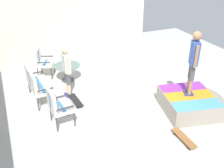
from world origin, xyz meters
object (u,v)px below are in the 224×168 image
at_px(skate_ramp, 189,103).
at_px(skateboard_by_bench, 76,100).
at_px(skateboard_spare, 184,138).
at_px(patio_bench, 36,82).
at_px(patio_chair_by_wall, 57,105).
at_px(patio_table, 67,70).
at_px(person_watching, 67,68).
at_px(person_skater, 194,58).
at_px(patio_chair_near_house, 42,60).

relative_size(skate_ramp, skateboard_by_bench, 2.85).
distance_m(skateboard_by_bench, skateboard_spare, 3.32).
bearing_deg(skate_ramp, patio_bench, 59.34).
bearing_deg(patio_chair_by_wall, patio_table, -20.30).
height_order(person_watching, skateboard_spare, person_watching).
xyz_separation_m(person_watching, person_skater, (-2.11, -2.89, 0.64)).
bearing_deg(person_watching, skateboard_spare, -148.41).
bearing_deg(patio_bench, skateboard_by_bench, -120.31).
xyz_separation_m(patio_table, person_skater, (-3.15, -2.64, 1.18)).
bearing_deg(patio_chair_by_wall, patio_chair_near_house, -3.17).
relative_size(patio_bench, skateboard_spare, 1.61).
height_order(person_skater, skateboard_by_bench, person_skater).
relative_size(person_watching, skateboard_by_bench, 2.01).
distance_m(person_watching, skateboard_by_bench, 1.00).
bearing_deg(patio_chair_by_wall, skateboard_by_bench, -39.74).
bearing_deg(person_watching, person_skater, -126.16).
height_order(patio_chair_by_wall, person_skater, person_skater).
xyz_separation_m(patio_chair_near_house, skateboard_spare, (-4.94, -2.45, -0.53)).
height_order(patio_chair_near_house, skateboard_spare, patio_chair_near_house).
bearing_deg(skateboard_spare, person_watching, 31.59).
bearing_deg(skateboard_spare, patio_bench, 41.45).
bearing_deg(patio_bench, patio_table, -51.26).
xyz_separation_m(skate_ramp, skateboard_spare, (-1.02, 0.93, -0.17)).
bearing_deg(patio_chair_by_wall, person_watching, -25.17).
height_order(patio_chair_near_house, person_skater, person_skater).
xyz_separation_m(person_watching, skateboard_by_bench, (-0.51, -0.07, -0.86)).
relative_size(skate_ramp, person_watching, 1.42).
relative_size(skate_ramp, patio_chair_near_house, 2.27).
bearing_deg(person_watching, patio_chair_by_wall, 154.83).
bearing_deg(patio_chair_near_house, patio_bench, 163.99).
distance_m(patio_bench, patio_table, 1.54).
relative_size(patio_chair_by_wall, person_skater, 0.57).
relative_size(patio_chair_near_house, patio_table, 1.13).
distance_m(patio_bench, skateboard_by_bench, 1.29).
bearing_deg(patio_table, skateboard_by_bench, 173.55).
xyz_separation_m(patio_bench, patio_chair_near_house, (1.63, -0.47, -0.00)).
bearing_deg(person_skater, patio_chair_by_wall, 78.03).
distance_m(patio_chair_by_wall, skateboard_by_bench, 1.24).
bearing_deg(person_watching, patio_chair_near_house, 15.31).
bearing_deg(patio_table, skateboard_spare, -157.85).
bearing_deg(patio_chair_near_house, skate_ramp, -139.19).
xyz_separation_m(patio_chair_near_house, patio_chair_by_wall, (-3.08, 0.17, 0.00)).
bearing_deg(patio_chair_by_wall, skate_ramp, -103.17).
xyz_separation_m(person_skater, skateboard_by_bench, (1.61, 2.82, -1.50)).
height_order(patio_bench, patio_chair_by_wall, same).
xyz_separation_m(patio_chair_by_wall, patio_table, (2.40, -0.89, -0.21)).
bearing_deg(patio_bench, patio_chair_by_wall, -168.41).
bearing_deg(patio_table, patio_chair_near_house, 46.51).
xyz_separation_m(patio_table, person_watching, (-1.04, 0.25, 0.54)).
height_order(skate_ramp, person_watching, person_watching).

